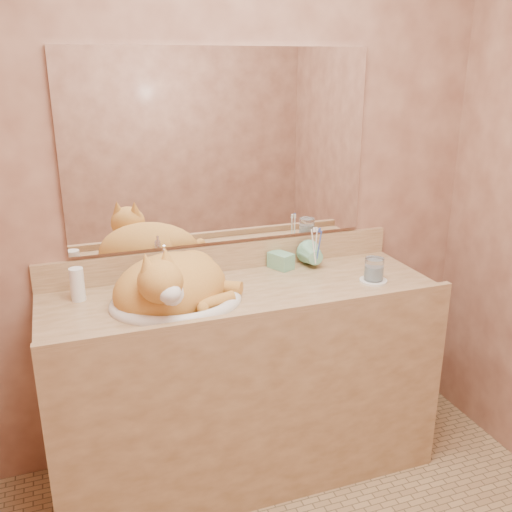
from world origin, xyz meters
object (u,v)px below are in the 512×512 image
object	(u,v)px
vanity_counter	(244,383)
soap_dispenser	(290,254)
toothbrush_cup	(316,259)
sink_basin	(175,284)
water_glass	(374,269)
cat	(171,282)

from	to	relation	value
vanity_counter	soap_dispenser	xyz separation A→B (m)	(0.27, 0.15, 0.51)
soap_dispenser	toothbrush_cup	bearing A→B (deg)	-38.93
sink_basin	water_glass	size ratio (longest dim) A/B	5.29
toothbrush_cup	water_glass	bearing A→B (deg)	-51.11
vanity_counter	soap_dispenser	size ratio (longest dim) A/B	9.93
sink_basin	soap_dispenser	size ratio (longest dim) A/B	3.10
vanity_counter	cat	xyz separation A→B (m)	(-0.29, -0.01, 0.51)
cat	toothbrush_cup	distance (m)	0.69
soap_dispenser	toothbrush_cup	size ratio (longest dim) A/B	1.42
soap_dispenser	toothbrush_cup	distance (m)	0.12
vanity_counter	toothbrush_cup	world-z (taller)	toothbrush_cup
toothbrush_cup	water_glass	distance (m)	0.27
sink_basin	vanity_counter	bearing A→B (deg)	7.66
toothbrush_cup	water_glass	size ratio (longest dim) A/B	1.20
cat	toothbrush_cup	size ratio (longest dim) A/B	4.20
sink_basin	water_glass	bearing A→B (deg)	-0.87
water_glass	toothbrush_cup	bearing A→B (deg)	128.89
cat	soap_dispenser	size ratio (longest dim) A/B	2.95
cat	soap_dispenser	distance (m)	0.59
sink_basin	water_glass	world-z (taller)	sink_basin
vanity_counter	water_glass	distance (m)	0.74
soap_dispenser	water_glass	xyz separation A→B (m)	(0.28, -0.24, -0.02)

